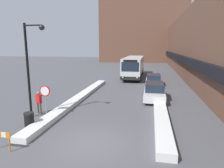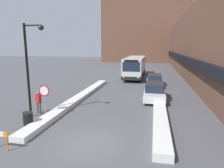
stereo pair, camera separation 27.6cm
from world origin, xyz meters
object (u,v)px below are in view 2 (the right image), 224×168
(pedestrian, at_px, (38,100))
(stop_sign, at_px, (44,94))
(city_bus, at_px, (135,66))
(parked_car_middle, at_px, (154,80))
(street_lamp, at_px, (31,60))
(parked_car_front, at_px, (154,91))
(trash_bin, at_px, (28,120))

(pedestrian, bearing_deg, stop_sign, -11.13)
(city_bus, relative_size, pedestrian, 7.11)
(stop_sign, bearing_deg, parked_car_middle, 60.29)
(street_lamp, height_order, pedestrian, street_lamp)
(city_bus, height_order, parked_car_middle, city_bus)
(city_bus, bearing_deg, parked_car_front, -77.20)
(city_bus, xyz_separation_m, parked_car_front, (3.04, -13.36, -0.95))
(parked_car_front, bearing_deg, parked_car_middle, 90.00)
(city_bus, xyz_separation_m, parked_car_middle, (3.04, -6.40, -1.02))
(parked_car_front, relative_size, pedestrian, 2.86)
(parked_car_front, bearing_deg, street_lamp, -142.02)
(stop_sign, relative_size, pedestrian, 1.35)
(city_bus, distance_m, street_lamp, 20.51)
(parked_car_front, xyz_separation_m, street_lamp, (-8.17, -6.38, 3.15))
(city_bus, distance_m, parked_car_front, 13.74)
(parked_car_front, distance_m, street_lamp, 10.83)
(trash_bin, bearing_deg, stop_sign, 90.08)
(street_lamp, bearing_deg, stop_sign, 20.40)
(city_bus, relative_size, parked_car_middle, 2.48)
(pedestrian, bearing_deg, trash_bin, -52.34)
(pedestrian, relative_size, trash_bin, 1.72)
(city_bus, distance_m, parked_car_middle, 7.16)
(city_bus, bearing_deg, pedestrian, -105.40)
(pedestrian, distance_m, trash_bin, 2.65)
(parked_car_middle, relative_size, trash_bin, 4.94)
(parked_car_front, height_order, street_lamp, street_lamp)
(parked_car_middle, height_order, street_lamp, street_lamp)
(stop_sign, xyz_separation_m, pedestrian, (-0.81, 0.48, -0.62))
(city_bus, distance_m, trash_bin, 21.96)
(parked_car_middle, bearing_deg, pedestrian, -123.27)
(city_bus, bearing_deg, street_lamp, -104.57)
(city_bus, height_order, parked_car_front, city_bus)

